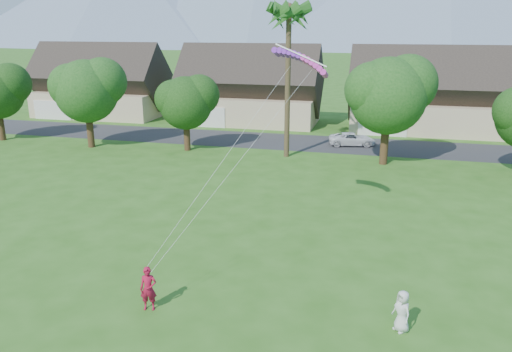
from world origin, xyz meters
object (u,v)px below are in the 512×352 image
(parafoil_kite, at_px, (302,58))
(watcher, at_px, (402,311))
(parked_car, at_px, (352,139))
(kite_flyer, at_px, (148,289))

(parafoil_kite, bearing_deg, watcher, -50.44)
(watcher, distance_m, parked_car, 29.67)
(kite_flyer, bearing_deg, watcher, -8.50)
(kite_flyer, distance_m, watcher, 9.55)
(kite_flyer, relative_size, parafoil_kite, 0.60)
(watcher, relative_size, parafoil_kite, 0.54)
(kite_flyer, height_order, watcher, kite_flyer)
(parafoil_kite, bearing_deg, parked_car, 93.15)
(kite_flyer, height_order, parafoil_kite, parafoil_kite)
(kite_flyer, bearing_deg, parked_car, 65.07)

